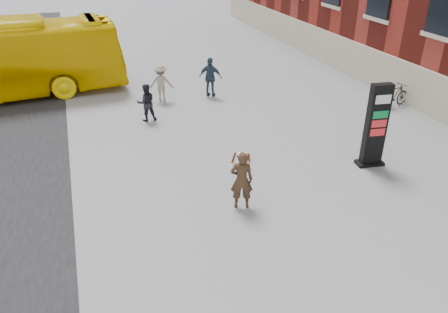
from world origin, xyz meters
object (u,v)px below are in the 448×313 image
object	(u,v)px
info_pylon	(376,126)
pedestrian_c	(211,77)
bike_7	(394,96)
woman	(242,179)
pedestrian_a	(146,103)
pedestrian_b	(161,83)

from	to	relation	value
info_pylon	pedestrian_c	bearing A→B (deg)	118.59
info_pylon	bike_7	xyz separation A→B (m)	(4.12, 4.11, -0.88)
woman	bike_7	distance (m)	10.38
woman	pedestrian_a	bearing A→B (deg)	-61.18
woman	bike_7	bearing A→B (deg)	-133.34
info_pylon	pedestrian_a	world-z (taller)	info_pylon
woman	bike_7	xyz separation A→B (m)	(9.07, 5.03, -0.37)
pedestrian_c	bike_7	bearing A→B (deg)	-176.48
woman	pedestrian_b	bearing A→B (deg)	-70.19
woman	pedestrian_a	world-z (taller)	woman
info_pylon	woman	size ratio (longest dim) A/B	1.61
info_pylon	woman	distance (m)	5.05
pedestrian_a	bike_7	world-z (taller)	pedestrian_a
pedestrian_b	bike_7	distance (m)	10.29
pedestrian_b	bike_7	world-z (taller)	pedestrian_b
pedestrian_a	pedestrian_b	xyz separation A→B (m)	(1.05, 2.11, 0.06)
woman	pedestrian_a	xyz separation A→B (m)	(-1.39, 7.05, -0.12)
info_pylon	pedestrian_c	world-z (taller)	info_pylon
pedestrian_a	pedestrian_c	world-z (taller)	pedestrian_c
woman	pedestrian_c	xyz separation A→B (m)	(1.93, 8.97, 0.02)
pedestrian_b	pedestrian_a	bearing A→B (deg)	78.63
pedestrian_b	bike_7	bearing A→B (deg)	171.23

